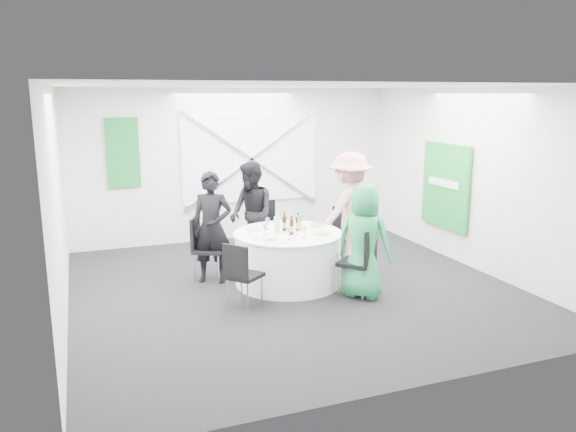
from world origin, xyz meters
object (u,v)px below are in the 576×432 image
object	(u,v)px
banquet_table	(288,258)
clear_water_bottle	(277,225)
person_man_back_left	(212,228)
chair_back	(265,227)
chair_back_right	(338,233)
chair_back_left	(203,243)
person_woman_green	(364,241)
chair_front_left	(241,271)
chair_front_right	(362,257)
person_man_back	(251,214)
person_woman_pink	(350,210)
green_water_bottle	(299,223)

from	to	relation	value
banquet_table	clear_water_bottle	world-z (taller)	clear_water_bottle
person_man_back_left	chair_back	bearing A→B (deg)	55.60
clear_water_bottle	chair_back_right	bearing A→B (deg)	22.83
chair_back_left	person_woman_green	bearing A→B (deg)	-100.01
person_man_back_left	banquet_table	bearing A→B (deg)	0.00
chair_back_right	chair_front_left	bearing A→B (deg)	-83.77
chair_front_right	person_man_back	distance (m)	2.18
chair_back_right	chair_front_left	distance (m)	2.31
banquet_table	clear_water_bottle	distance (m)	0.53
person_woman_pink	green_water_bottle	bearing A→B (deg)	1.91
chair_back_right	person_woman_pink	xyz separation A→B (m)	(0.15, -0.09, 0.37)
chair_back	person_man_back	world-z (taller)	person_man_back
chair_front_left	person_man_back_left	size ratio (longest dim) A/B	0.54
banquet_table	chair_back	size ratio (longest dim) A/B	1.53
banquet_table	person_woman_green	bearing A→B (deg)	-48.84
person_man_back_left	person_man_back	world-z (taller)	person_man_back
chair_back	person_man_back	size ratio (longest dim) A/B	0.61
chair_back_left	chair_back_right	distance (m)	2.15
chair_back_left	person_man_back_left	size ratio (longest dim) A/B	0.58
chair_back	person_woman_pink	bearing A→B (deg)	-28.02
chair_back_right	person_man_back_left	distance (m)	2.06
clear_water_bottle	chair_back_left	bearing A→B (deg)	147.96
chair_front_left	person_man_back_left	world-z (taller)	person_man_back_left
chair_front_right	banquet_table	bearing A→B (deg)	-90.00
banquet_table	person_woman_pink	bearing A→B (deg)	19.58
person_man_back	person_man_back_left	bearing A→B (deg)	-63.15
banquet_table	chair_front_right	bearing A→B (deg)	-49.00
person_man_back_left	clear_water_bottle	world-z (taller)	person_man_back_left
person_woman_pink	chair_front_right	bearing A→B (deg)	51.13
green_water_bottle	clear_water_bottle	size ratio (longest dim) A/B	0.97
banquet_table	person_man_back_left	bearing A→B (deg)	154.94
chair_back_left	person_man_back_left	bearing A→B (deg)	-110.32
chair_front_left	green_water_bottle	bearing A→B (deg)	-94.01
banquet_table	green_water_bottle	bearing A→B (deg)	8.42
chair_back_left	person_man_back	distance (m)	1.06
chair_front_left	person_woman_pink	xyz separation A→B (m)	(2.11, 1.15, 0.40)
chair_front_right	chair_back_right	bearing A→B (deg)	-143.26
chair_back_right	chair_back_left	bearing A→B (deg)	-118.12
person_man_back	chair_front_right	bearing A→B (deg)	15.10
chair_back_right	person_man_back	distance (m)	1.41
green_water_bottle	banquet_table	bearing A→B (deg)	-171.58
chair_back_left	chair_front_left	size ratio (longest dim) A/B	1.09
chair_back_left	chair_front_right	distance (m)	2.35
chair_back	clear_water_bottle	bearing A→B (deg)	-99.09
chair_front_right	chair_front_left	xyz separation A→B (m)	(-1.66, 0.13, -0.05)
green_water_bottle	person_man_back	bearing A→B (deg)	110.69
chair_back	person_woman_pink	size ratio (longest dim) A/B	0.56
chair_front_right	person_woman_pink	bearing A→B (deg)	-150.29
green_water_bottle	chair_back_right	bearing A→B (deg)	29.36
banquet_table	chair_back_left	xyz separation A→B (m)	(-1.11, 0.59, 0.17)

